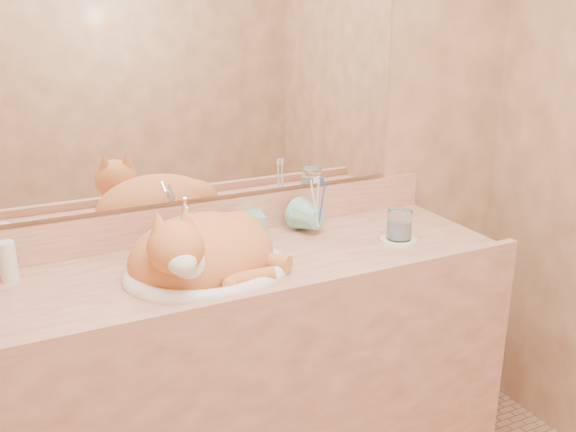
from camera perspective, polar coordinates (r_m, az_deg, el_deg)
name	(u,v)px	position (r m, az deg, el deg)	size (l,w,h in m)	color
wall_back	(210,115)	(2.05, -6.93, 8.91)	(2.40, 0.02, 2.50)	#8F6141
vanity_counter	(249,386)	(2.12, -3.47, -14.87)	(1.60, 0.55, 0.85)	#A25E48
mirror	(210,70)	(2.02, -6.97, 12.78)	(1.30, 0.02, 0.80)	white
sink_basin	(207,249)	(1.83, -7.23, -2.95)	(0.47, 0.39, 0.15)	white
faucet	(187,227)	(1.99, -8.95, -1.01)	(0.04, 0.11, 0.16)	silver
cat	(201,249)	(1.83, -7.76, -2.94)	(0.44, 0.36, 0.24)	#C8652E
soap_dispenser	(255,215)	(2.06, -2.98, 0.05)	(0.08, 0.08, 0.17)	#78C0A9
toothbrush_cup	(318,221)	(2.11, 2.70, -0.48)	(0.11, 0.11, 0.10)	#78C0A9
toothbrushes	(318,201)	(2.09, 2.73, 1.34)	(0.03, 0.03, 0.20)	silver
saucer	(399,240)	(2.11, 9.80, -2.11)	(0.12, 0.12, 0.01)	white
water_glass	(399,225)	(2.09, 9.88, -0.76)	(0.08, 0.08, 0.10)	silver
lotion_bottle	(8,262)	(1.93, -23.64, -3.74)	(0.05, 0.05, 0.11)	silver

